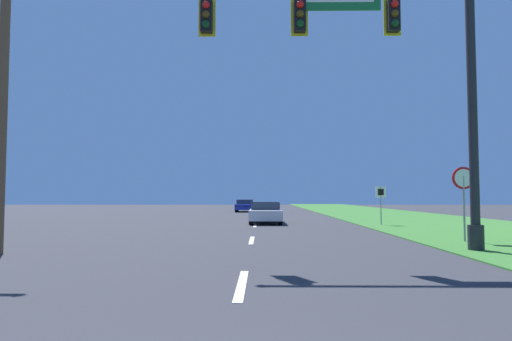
{
  "coord_description": "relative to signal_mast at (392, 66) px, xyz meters",
  "views": [
    {
      "loc": [
        0.35,
        -2.08,
        1.56
      ],
      "look_at": [
        0.0,
        25.83,
        3.12
      ],
      "focal_mm": 32.0,
      "sensor_mm": 36.0,
      "label": 1
    }
  ],
  "objects": [
    {
      "name": "utility_pole_near",
      "position": [
        -10.81,
        -0.84,
        -0.98
      ],
      "size": [
        1.8,
        0.26,
        8.38
      ],
      "color": "brown",
      "rests_on": "ground"
    },
    {
      "name": "far_car",
      "position": [
        -5.44,
        32.56,
        -4.71
      ],
      "size": [
        1.82,
        4.47,
        1.19
      ],
      "color": "black",
      "rests_on": "ground"
    },
    {
      "name": "road_center_line",
      "position": [
        -4.11,
        11.07,
        -5.31
      ],
      "size": [
        0.16,
        34.8,
        0.01
      ],
      "color": "silver",
      "rests_on": "ground"
    },
    {
      "name": "signal_mast",
      "position": [
        0.0,
        0.0,
        0.0
      ],
      "size": [
        8.83,
        0.47,
        8.47
      ],
      "color": "#232326",
      "rests_on": "grass_verge_right"
    },
    {
      "name": "route_sign_post",
      "position": [
        2.6,
        11.41,
        -3.79
      ],
      "size": [
        0.55,
        0.06,
        2.03
      ],
      "color": "gray",
      "rests_on": "grass_verge_right"
    },
    {
      "name": "stop_sign",
      "position": [
        3.04,
        2.43,
        -3.45
      ],
      "size": [
        0.76,
        0.07,
        2.5
      ],
      "color": "gray",
      "rests_on": "grass_verge_right"
    },
    {
      "name": "car_ahead",
      "position": [
        -3.55,
        13.23,
        -4.72
      ],
      "size": [
        1.84,
        4.27,
        1.19
      ],
      "color": "black",
      "rests_on": "ground"
    },
    {
      "name": "grass_verge_right",
      "position": [
        6.39,
        19.07,
        -5.3
      ],
      "size": [
        10.0,
        110.0,
        0.04
      ],
      "color": "#38752D",
      "rests_on": "ground"
    }
  ]
}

